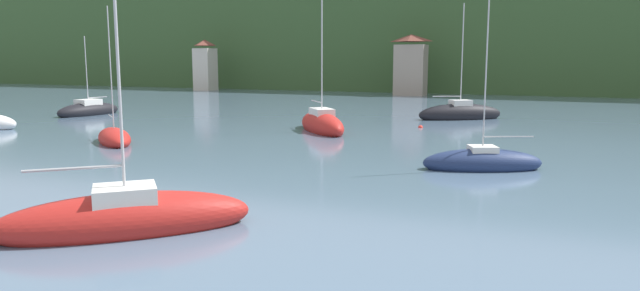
{
  "coord_description": "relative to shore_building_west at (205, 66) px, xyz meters",
  "views": [
    {
      "loc": [
        10.56,
        26.2,
        5.21
      ],
      "look_at": [
        0.0,
        49.61,
        1.38
      ],
      "focal_mm": 31.65,
      "sensor_mm": 36.0,
      "label": 1
    }
  ],
  "objects": [
    {
      "name": "mooring_buoy_near",
      "position": [
        50.64,
        -41.83,
        -4.46
      ],
      "size": [
        0.39,
        0.39,
        0.39
      ],
      "primitive_type": "sphere",
      "color": "red",
      "rests_on": "ground_plane"
    },
    {
      "name": "shore_building_westcentral",
      "position": [
        38.35,
        0.0,
        0.1
      ],
      "size": [
        4.9,
        3.29,
        9.36
      ],
      "color": "gray",
      "rests_on": "ground_plane"
    },
    {
      "name": "sailboat_mid_10",
      "position": [
        57.78,
        -57.89,
        -4.11
      ],
      "size": [
        6.08,
        4.15,
        8.66
      ],
      "rotation": [
        0.0,
        0.0,
        3.57
      ],
      "color": "navy",
      "rests_on": "ground_plane"
    },
    {
      "name": "sailboat_mid_3",
      "position": [
        34.7,
        -58.4,
        -4.15
      ],
      "size": [
        5.7,
        5.11,
        9.04
      ],
      "rotation": [
        0.0,
        0.0,
        5.6
      ],
      "color": "red",
      "rests_on": "ground_plane"
    },
    {
      "name": "sailboat_far_0",
      "position": [
        52.25,
        -33.71,
        -3.96
      ],
      "size": [
        7.79,
        6.68,
        10.91
      ],
      "rotation": [
        0.0,
        0.0,
        0.65
      ],
      "color": "black",
      "rests_on": "ground_plane"
    },
    {
      "name": "sailboat_far_8",
      "position": [
        44.41,
        -47.19,
        -3.94
      ],
      "size": [
        6.93,
        7.47,
        11.16
      ],
      "rotation": [
        0.0,
        0.0,
        5.43
      ],
      "color": "red",
      "rests_on": "ground_plane"
    },
    {
      "name": "sailboat_far_7",
      "position": [
        18.07,
        -44.68,
        -4.0
      ],
      "size": [
        2.83,
        7.14,
        8.15
      ],
      "rotation": [
        0.0,
        0.0,
        4.64
      ],
      "color": "black",
      "rests_on": "ground_plane"
    },
    {
      "name": "shore_building_west",
      "position": [
        0.0,
        0.0,
        0.0
      ],
      "size": [
        3.52,
        3.28,
        9.16
      ],
      "color": "beige",
      "rests_on": "ground_plane"
    },
    {
      "name": "wooded_hillside",
      "position": [
        41.71,
        43.16,
        4.82
      ],
      "size": [
        352.0,
        65.07,
        41.46
      ],
      "color": "#38562D",
      "rests_on": "ground_plane"
    },
    {
      "name": "sailboat_near_6",
      "position": [
        49.33,
        -72.98,
        -4.01
      ],
      "size": [
        6.97,
        6.88,
        11.64
      ],
      "rotation": [
        0.0,
        0.0,
        0.78
      ],
      "color": "red",
      "rests_on": "ground_plane"
    }
  ]
}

